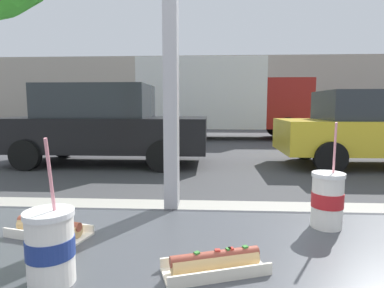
{
  "coord_description": "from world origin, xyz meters",
  "views": [
    {
      "loc": [
        0.14,
        -1.1,
        1.34
      ],
      "look_at": [
        -0.08,
        2.77,
        0.87
      ],
      "focal_mm": 30.16,
      "sensor_mm": 36.0,
      "label": 1
    }
  ],
  "objects_px": {
    "parked_car_yellow": "(376,128)",
    "parked_car_black": "(103,125)",
    "hotdog_tray_near": "(49,228)",
    "hotdog_tray_far": "(215,263)",
    "soda_cup_left": "(327,199)",
    "box_truck": "(219,97)",
    "soda_cup_right": "(50,246)"
  },
  "relations": [
    {
      "from": "hotdog_tray_near",
      "to": "box_truck",
      "type": "bearing_deg",
      "value": 86.28
    },
    {
      "from": "soda_cup_right",
      "to": "hotdog_tray_far",
      "type": "height_order",
      "value": "soda_cup_right"
    },
    {
      "from": "parked_car_black",
      "to": "parked_car_yellow",
      "type": "distance_m",
      "value": 6.03
    },
    {
      "from": "soda_cup_right",
      "to": "box_truck",
      "type": "relative_size",
      "value": 0.05
    },
    {
      "from": "hotdog_tray_near",
      "to": "parked_car_black",
      "type": "distance_m",
      "value": 6.63
    },
    {
      "from": "hotdog_tray_near",
      "to": "hotdog_tray_far",
      "type": "bearing_deg",
      "value": -20.54
    },
    {
      "from": "soda_cup_left",
      "to": "parked_car_black",
      "type": "height_order",
      "value": "parked_car_black"
    },
    {
      "from": "hotdog_tray_near",
      "to": "hotdog_tray_far",
      "type": "relative_size",
      "value": 1.0
    },
    {
      "from": "hotdog_tray_near",
      "to": "parked_car_black",
      "type": "height_order",
      "value": "parked_car_black"
    },
    {
      "from": "parked_car_black",
      "to": "parked_car_yellow",
      "type": "xyz_separation_m",
      "value": [
        6.03,
        -0.0,
        -0.06
      ]
    },
    {
      "from": "hotdog_tray_near",
      "to": "box_truck",
      "type": "xyz_separation_m",
      "value": [
        0.8,
        12.22,
        0.7
      ]
    },
    {
      "from": "hotdog_tray_far",
      "to": "hotdog_tray_near",
      "type": "bearing_deg",
      "value": 159.46
    },
    {
      "from": "soda_cup_left",
      "to": "parked_car_black",
      "type": "bearing_deg",
      "value": 114.25
    },
    {
      "from": "parked_car_yellow",
      "to": "parked_car_black",
      "type": "bearing_deg",
      "value": 180.0
    },
    {
      "from": "hotdog_tray_far",
      "to": "box_truck",
      "type": "bearing_deg",
      "value": 88.56
    },
    {
      "from": "box_truck",
      "to": "parked_car_black",
      "type": "bearing_deg",
      "value": -115.1
    },
    {
      "from": "soda_cup_right",
      "to": "box_truck",
      "type": "xyz_separation_m",
      "value": [
        0.66,
        12.47,
        0.64
      ]
    },
    {
      "from": "hotdog_tray_near",
      "to": "box_truck",
      "type": "height_order",
      "value": "box_truck"
    },
    {
      "from": "soda_cup_left",
      "to": "soda_cup_right",
      "type": "distance_m",
      "value": 0.79
    },
    {
      "from": "soda_cup_right",
      "to": "hotdog_tray_near",
      "type": "height_order",
      "value": "soda_cup_right"
    },
    {
      "from": "soda_cup_right",
      "to": "hotdog_tray_far",
      "type": "bearing_deg",
      "value": 10.44
    },
    {
      "from": "parked_car_black",
      "to": "soda_cup_left",
      "type": "bearing_deg",
      "value": -65.75
    },
    {
      "from": "soda_cup_left",
      "to": "parked_car_yellow",
      "type": "relative_size",
      "value": 0.08
    },
    {
      "from": "soda_cup_left",
      "to": "hotdog_tray_far",
      "type": "relative_size",
      "value": 1.29
    },
    {
      "from": "hotdog_tray_far",
      "to": "parked_car_black",
      "type": "height_order",
      "value": "parked_car_black"
    },
    {
      "from": "soda_cup_left",
      "to": "box_truck",
      "type": "distance_m",
      "value": 12.12
    },
    {
      "from": "soda_cup_right",
      "to": "hotdog_tray_near",
      "type": "bearing_deg",
      "value": 118.17
    },
    {
      "from": "hotdog_tray_near",
      "to": "parked_car_yellow",
      "type": "bearing_deg",
      "value": 57.3
    },
    {
      "from": "parked_car_yellow",
      "to": "hotdog_tray_far",
      "type": "bearing_deg",
      "value": -118.81
    },
    {
      "from": "soda_cup_left",
      "to": "parked_car_black",
      "type": "xyz_separation_m",
      "value": [
        -2.8,
        6.21,
        -0.14
      ]
    },
    {
      "from": "soda_cup_left",
      "to": "soda_cup_right",
      "type": "relative_size",
      "value": 1.04
    },
    {
      "from": "soda_cup_right",
      "to": "hotdog_tray_near",
      "type": "distance_m",
      "value": 0.29
    }
  ]
}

